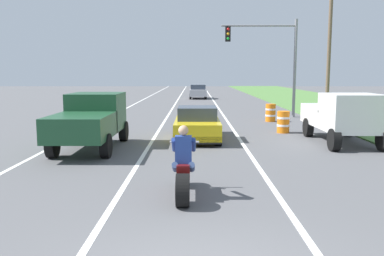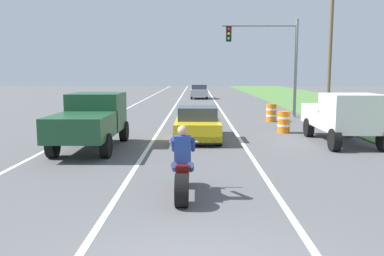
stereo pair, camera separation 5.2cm
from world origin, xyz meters
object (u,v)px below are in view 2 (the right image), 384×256
at_px(construction_barrel_nearest, 284,122).
at_px(distant_car_far_ahead, 199,91).
at_px(pickup_truck_right_shoulder_white, 343,115).
at_px(traffic_light_mast_near, 273,52).
at_px(sports_car_yellow, 198,124).
at_px(construction_barrel_mid, 271,113).
at_px(motorcycle_with_rider, 183,172).
at_px(pickup_truck_left_lane_dark_green, 91,119).

bearing_deg(construction_barrel_nearest, distant_car_far_ahead, 98.37).
height_order(pickup_truck_right_shoulder_white, construction_barrel_nearest, pickup_truck_right_shoulder_white).
height_order(pickup_truck_right_shoulder_white, traffic_light_mast_near, traffic_light_mast_near).
xyz_separation_m(sports_car_yellow, construction_barrel_mid, (4.21, 6.29, -0.13)).
distance_m(motorcycle_with_rider, pickup_truck_right_shoulder_white, 9.43).
relative_size(pickup_truck_right_shoulder_white, traffic_light_mast_near, 0.80).
distance_m(construction_barrel_nearest, distant_car_far_ahead, 25.54).
relative_size(sports_car_yellow, construction_barrel_nearest, 4.30).
bearing_deg(construction_barrel_mid, pickup_truck_right_shoulder_white, -78.24).
bearing_deg(traffic_light_mast_near, construction_barrel_mid, -100.54).
bearing_deg(pickup_truck_right_shoulder_white, pickup_truck_left_lane_dark_green, -172.05).
bearing_deg(traffic_light_mast_near, distant_car_far_ahead, 103.43).
height_order(sports_car_yellow, traffic_light_mast_near, traffic_light_mast_near).
relative_size(traffic_light_mast_near, distant_car_far_ahead, 1.50).
distance_m(motorcycle_with_rider, traffic_light_mast_near, 17.84).
bearing_deg(construction_barrel_mid, sports_car_yellow, -123.79).
bearing_deg(pickup_truck_left_lane_dark_green, construction_barrel_nearest, 27.35).
distance_m(construction_barrel_mid, distant_car_far_ahead, 21.23).
distance_m(pickup_truck_left_lane_dark_green, construction_barrel_nearest, 8.84).
bearing_deg(distant_car_far_ahead, sports_car_yellow, -90.55).
height_order(motorcycle_with_rider, construction_barrel_mid, motorcycle_with_rider).
xyz_separation_m(pickup_truck_right_shoulder_white, construction_barrel_nearest, (-1.71, 2.72, -0.60)).
distance_m(pickup_truck_left_lane_dark_green, pickup_truck_right_shoulder_white, 9.64).
distance_m(motorcycle_with_rider, construction_barrel_nearest, 10.85).
relative_size(sports_car_yellow, distant_car_far_ahead, 1.08).
height_order(sports_car_yellow, pickup_truck_left_lane_dark_green, pickup_truck_left_lane_dark_green).
height_order(sports_car_yellow, construction_barrel_mid, sports_car_yellow).
distance_m(traffic_light_mast_near, construction_barrel_mid, 4.28).
height_order(motorcycle_with_rider, pickup_truck_right_shoulder_white, pickup_truck_right_shoulder_white).
bearing_deg(construction_barrel_nearest, motorcycle_with_rider, -113.55).
distance_m(traffic_light_mast_near, construction_barrel_nearest, 7.71).
relative_size(pickup_truck_right_shoulder_white, construction_barrel_mid, 4.80).
xyz_separation_m(motorcycle_with_rider, pickup_truck_left_lane_dark_green, (-3.50, 5.89, 0.51)).
relative_size(pickup_truck_right_shoulder_white, distant_car_far_ahead, 1.20).
bearing_deg(pickup_truck_right_shoulder_white, motorcycle_with_rider, -129.93).
height_order(motorcycle_with_rider, pickup_truck_left_lane_dark_green, pickup_truck_left_lane_dark_green).
xyz_separation_m(motorcycle_with_rider, construction_barrel_nearest, (4.33, 9.94, -0.09)).
bearing_deg(sports_car_yellow, motorcycle_with_rider, -92.51).
distance_m(sports_car_yellow, traffic_light_mast_near, 10.44).
relative_size(motorcycle_with_rider, traffic_light_mast_near, 0.37).
relative_size(construction_barrel_mid, distant_car_far_ahead, 0.25).
bearing_deg(traffic_light_mast_near, motorcycle_with_rider, -106.63).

